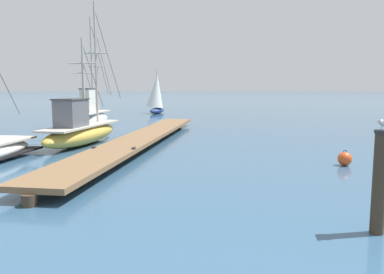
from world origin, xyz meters
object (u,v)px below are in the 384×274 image
Objects in this scene: fishing_boat_1 at (92,116)px; perched_seagull at (383,122)px; mooring_piling at (380,181)px; fishing_boat_0 at (81,130)px; distant_sailboat at (156,95)px; mooring_buoy at (345,159)px.

fishing_boat_1 reaches higher than perched_seagull.
mooring_piling is at bearing -94.09° from perched_seagull.
perched_seagull is (0.00, 0.01, 1.12)m from mooring_piling.
perched_seagull is at bearing 85.91° from mooring_piling.
mooring_piling is 5.31× the size of perched_seagull.
fishing_boat_0 is at bearing 134.24° from perched_seagull.
mooring_piling is 33.48m from distant_sailboat.
perched_seagull is (12.30, -17.72, 1.38)m from fishing_boat_1.
distant_sailboat is at bearing 115.28° from mooring_buoy.
distant_sailboat is (-0.53, 21.33, 1.23)m from fishing_boat_0.
perched_seagull is at bearing -55.24° from fishing_boat_1.
fishing_boat_1 is 1.65× the size of distant_sailboat.
distant_sailboat is at bearing 83.33° from fishing_boat_1.
mooring_piling is 0.45× the size of distant_sailboat.
fishing_boat_0 is at bearing -73.48° from fishing_boat_1.
fishing_boat_1 is 3.64× the size of mooring_piling.
mooring_piling is at bearing -71.44° from distant_sailboat.
mooring_buoy is (1.20, 6.62, -0.80)m from mooring_piling.
mooring_buoy is at bearing 79.72° from perched_seagull.
mooring_piling reaches higher than mooring_buoy.
fishing_boat_0 is 4.11× the size of mooring_piling.
fishing_boat_0 is 11.94m from mooring_buoy.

